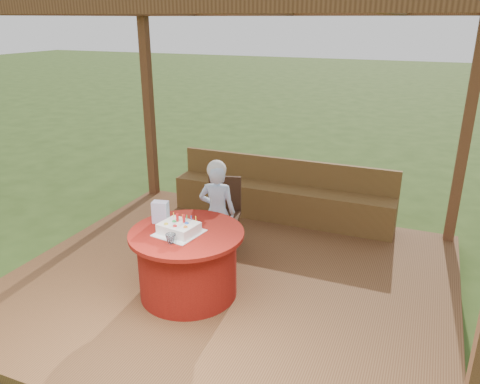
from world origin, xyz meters
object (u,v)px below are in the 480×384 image
bench (281,199)px  elderly_woman (217,209)px  gift_bag (161,212)px  drinking_glass (171,239)px  chair (224,210)px  table (188,263)px  birthday_cake (179,228)px

bench → elderly_woman: (-0.32, -1.36, 0.33)m
gift_bag → drinking_glass: 0.49m
gift_bag → chair: bearing=65.7°
table → drinking_glass: bearing=-93.4°
elderly_woman → drinking_glass: 1.06m
bench → chair: size_ratio=3.60×
chair → gift_bag: size_ratio=3.81×
table → elderly_woman: elderly_woman is taller
elderly_woman → table: bearing=-86.5°
table → chair: chair is taller
bench → elderly_woman: elderly_woman is taller
gift_bag → table: bearing=-28.6°
table → birthday_cake: 0.39m
elderly_woman → drinking_glass: bearing=-88.2°
chair → elderly_woman: 0.37m
birthday_cake → gift_bag: bearing=152.0°
table → bench: bearing=82.9°
chair → drinking_glass: chair is taller
table → chair: (-0.12, 1.12, 0.10)m
table → drinking_glass: (-0.02, -0.26, 0.38)m
gift_bag → birthday_cake: bearing=-40.3°
bench → gift_bag: bearing=-106.4°
elderly_woman → drinking_glass: (0.03, -1.05, 0.13)m
chair → gift_bag: bearing=-101.9°
birthday_cake → gift_bag: size_ratio=2.03×
elderly_woman → drinking_glass: size_ratio=12.38×
elderly_woman → bench: bearing=77.0°
chair → elderly_woman: elderly_woman is taller
gift_bag → drinking_glass: (0.32, -0.36, -0.07)m
table → birthday_cake: (-0.05, -0.06, 0.38)m
birthday_cake → drinking_glass: birthday_cake is taller
elderly_woman → gift_bag: size_ratio=5.30×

